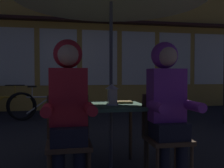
{
  "coord_description": "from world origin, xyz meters",
  "views": [
    {
      "loc": [
        -0.54,
        -2.76,
        1.07
      ],
      "look_at": [
        0.0,
        -0.05,
        0.97
      ],
      "focal_mm": 40.75,
      "sensor_mm": 36.0,
      "label": 1
    }
  ],
  "objects_px": {
    "person_left_hooded": "(68,99)",
    "person_right_hooded": "(167,97)",
    "chair_left": "(68,137)",
    "chair_right": "(165,132)",
    "lantern": "(112,94)",
    "cafe_table": "(111,113)",
    "book": "(123,102)",
    "bicycle_third": "(45,105)"
  },
  "relations": [
    {
      "from": "cafe_table",
      "to": "person_right_hooded",
      "type": "height_order",
      "value": "person_right_hooded"
    },
    {
      "from": "bicycle_third",
      "to": "person_right_hooded",
      "type": "bearing_deg",
      "value": -69.84
    },
    {
      "from": "cafe_table",
      "to": "lantern",
      "type": "xyz_separation_m",
      "value": [
        -0.0,
        -0.07,
        0.22
      ]
    },
    {
      "from": "chair_left",
      "to": "person_right_hooded",
      "type": "height_order",
      "value": "person_right_hooded"
    },
    {
      "from": "chair_left",
      "to": "book",
      "type": "xyz_separation_m",
      "value": [
        0.65,
        0.47,
        0.26
      ]
    },
    {
      "from": "person_left_hooded",
      "to": "person_right_hooded",
      "type": "bearing_deg",
      "value": 0.0
    },
    {
      "from": "chair_left",
      "to": "person_left_hooded",
      "type": "relative_size",
      "value": 0.62
    },
    {
      "from": "chair_right",
      "to": "bicycle_third",
      "type": "height_order",
      "value": "chair_right"
    },
    {
      "from": "cafe_table",
      "to": "chair_right",
      "type": "bearing_deg",
      "value": -37.55
    },
    {
      "from": "person_right_hooded",
      "to": "book",
      "type": "bearing_deg",
      "value": 121.06
    },
    {
      "from": "lantern",
      "to": "bicycle_third",
      "type": "xyz_separation_m",
      "value": [
        -0.93,
        3.5,
        -0.51
      ]
    },
    {
      "from": "person_left_hooded",
      "to": "cafe_table",
      "type": "bearing_deg",
      "value": 41.57
    },
    {
      "from": "lantern",
      "to": "chair_left",
      "type": "distance_m",
      "value": 0.67
    },
    {
      "from": "chair_right",
      "to": "person_right_hooded",
      "type": "relative_size",
      "value": 0.62
    },
    {
      "from": "book",
      "to": "person_left_hooded",
      "type": "bearing_deg",
      "value": -135.86
    },
    {
      "from": "cafe_table",
      "to": "person_left_hooded",
      "type": "relative_size",
      "value": 0.53
    },
    {
      "from": "lantern",
      "to": "book",
      "type": "height_order",
      "value": "lantern"
    },
    {
      "from": "chair_left",
      "to": "chair_right",
      "type": "distance_m",
      "value": 0.96
    },
    {
      "from": "chair_right",
      "to": "person_left_hooded",
      "type": "distance_m",
      "value": 1.03
    },
    {
      "from": "chair_right",
      "to": "book",
      "type": "bearing_deg",
      "value": 124.05
    },
    {
      "from": "person_left_hooded",
      "to": "person_right_hooded",
      "type": "relative_size",
      "value": 1.0
    },
    {
      "from": "person_right_hooded",
      "to": "bicycle_third",
      "type": "distance_m",
      "value": 4.14
    },
    {
      "from": "person_left_hooded",
      "to": "book",
      "type": "bearing_deg",
      "value": 38.99
    },
    {
      "from": "person_right_hooded",
      "to": "bicycle_third",
      "type": "relative_size",
      "value": 0.83
    },
    {
      "from": "person_right_hooded",
      "to": "cafe_table",
      "type": "bearing_deg",
      "value": 138.43
    },
    {
      "from": "person_left_hooded",
      "to": "book",
      "type": "height_order",
      "value": "person_left_hooded"
    },
    {
      "from": "lantern",
      "to": "chair_left",
      "type": "relative_size",
      "value": 0.27
    },
    {
      "from": "chair_right",
      "to": "cafe_table",
      "type": "bearing_deg",
      "value": 142.45
    },
    {
      "from": "person_left_hooded",
      "to": "lantern",
      "type": "bearing_deg",
      "value": 36.83
    },
    {
      "from": "lantern",
      "to": "book",
      "type": "xyz_separation_m",
      "value": [
        0.17,
        0.17,
        -0.11
      ]
    },
    {
      "from": "bicycle_third",
      "to": "book",
      "type": "height_order",
      "value": "bicycle_third"
    },
    {
      "from": "cafe_table",
      "to": "chair_left",
      "type": "bearing_deg",
      "value": -142.45
    },
    {
      "from": "person_left_hooded",
      "to": "bicycle_third",
      "type": "xyz_separation_m",
      "value": [
        -0.45,
        3.85,
        -0.5
      ]
    },
    {
      "from": "book",
      "to": "cafe_table",
      "type": "bearing_deg",
      "value": -144.56
    },
    {
      "from": "chair_right",
      "to": "person_left_hooded",
      "type": "xyz_separation_m",
      "value": [
        -0.96,
        -0.06,
        0.36
      ]
    },
    {
      "from": "cafe_table",
      "to": "person_right_hooded",
      "type": "xyz_separation_m",
      "value": [
        0.48,
        -0.43,
        0.21
      ]
    },
    {
      "from": "person_left_hooded",
      "to": "person_right_hooded",
      "type": "xyz_separation_m",
      "value": [
        0.96,
        0.0,
        0.0
      ]
    },
    {
      "from": "lantern",
      "to": "person_left_hooded",
      "type": "distance_m",
      "value": 0.59
    },
    {
      "from": "cafe_table",
      "to": "chair_left",
      "type": "distance_m",
      "value": 0.62
    },
    {
      "from": "cafe_table",
      "to": "chair_right",
      "type": "distance_m",
      "value": 0.62
    },
    {
      "from": "bicycle_third",
      "to": "chair_left",
      "type": "bearing_deg",
      "value": -83.17
    },
    {
      "from": "lantern",
      "to": "person_left_hooded",
      "type": "bearing_deg",
      "value": -143.17
    }
  ]
}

